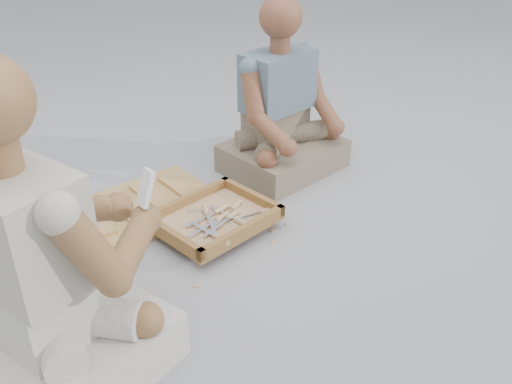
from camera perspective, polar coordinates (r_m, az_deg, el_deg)
ground at (r=2.09m, az=2.26°, el=-8.98°), size 60.00×60.00×0.00m
carved_panel at (r=2.51m, az=-11.50°, el=-1.66°), size 0.69×0.50×0.04m
tool_tray at (r=2.32m, az=-4.17°, el=-2.65°), size 0.52×0.45×0.06m
chisel_0 at (r=2.30m, az=-3.78°, el=-2.74°), size 0.22×0.08×0.02m
chisel_1 at (r=2.35m, az=-3.90°, el=-1.93°), size 0.22×0.06×0.02m
chisel_2 at (r=2.39m, az=-3.06°, el=-1.56°), size 0.21×0.09×0.02m
chisel_3 at (r=2.19m, az=-3.84°, el=-4.54°), size 0.07×0.22×0.02m
chisel_4 at (r=2.35m, az=0.77°, el=-1.99°), size 0.22×0.03×0.02m
chisel_5 at (r=2.33m, az=-4.96°, el=-2.10°), size 0.08×0.22×0.02m
chisel_6 at (r=2.29m, az=-1.83°, el=-2.84°), size 0.07×0.22×0.02m
chisel_7 at (r=2.31m, az=-2.67°, el=-2.54°), size 0.21×0.10×0.02m
chisel_8 at (r=2.37m, az=-2.30°, el=-1.60°), size 0.20×0.12×0.02m
wood_chip_0 at (r=2.67m, az=-6.18°, el=0.31°), size 0.02×0.02×0.00m
wood_chip_1 at (r=2.45m, az=-5.04°, el=-2.58°), size 0.02×0.02×0.00m
wood_chip_2 at (r=2.22m, az=-5.14°, el=-6.30°), size 0.02×0.02×0.00m
wood_chip_3 at (r=2.40m, az=3.16°, el=-3.25°), size 0.02×0.02×0.00m
wood_chip_4 at (r=2.08m, az=-5.88°, el=-9.35°), size 0.02×0.02×0.00m
wood_chip_5 at (r=2.43m, az=-3.90°, el=-2.76°), size 0.02×0.02×0.00m
wood_chip_6 at (r=2.29m, az=1.65°, el=-5.04°), size 0.02×0.02×0.00m
wood_chip_7 at (r=2.42m, az=0.43°, el=-2.80°), size 0.02×0.02×0.00m
wood_chip_8 at (r=2.35m, az=1.72°, el=-3.89°), size 0.02×0.02×0.00m
craftsman at (r=1.71m, az=-20.61°, el=-7.60°), size 0.72×0.75×0.96m
companion at (r=2.74m, az=2.64°, el=7.65°), size 0.60×0.51×0.83m
mobile_phone at (r=1.76m, az=-10.98°, el=0.40°), size 0.06×0.06×0.12m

